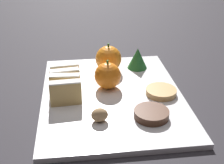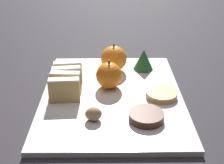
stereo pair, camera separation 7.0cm
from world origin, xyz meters
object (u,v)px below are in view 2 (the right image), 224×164
orange_far (114,59)px  walnut (94,114)px  chocolate_cookie (146,116)px  orange_near (109,75)px

orange_far → walnut: size_ratio=2.23×
orange_far → chocolate_cookie: 0.24m
orange_far → walnut: bearing=-100.8°
walnut → orange_near: bearing=77.0°
orange_near → walnut: orange_near is taller
orange_near → orange_far: (0.01, 0.09, 0.00)m
chocolate_cookie → orange_near: bearing=118.5°
orange_near → walnut: bearing=-103.0°
orange_near → walnut: 0.14m
orange_near → walnut: (-0.03, -0.14, -0.02)m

